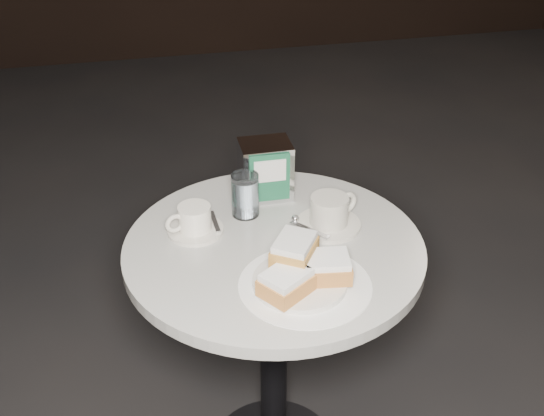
{
  "coord_description": "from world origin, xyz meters",
  "views": [
    {
      "loc": [
        -0.29,
        -1.27,
        1.65
      ],
      "look_at": [
        0.0,
        0.02,
        0.83
      ],
      "focal_mm": 45.0,
      "sensor_mm": 36.0,
      "label": 1
    }
  ],
  "objects_px": {
    "cafe_table": "(274,309)",
    "napkin_dispenser": "(265,170)",
    "coffee_cup_right": "(329,214)",
    "water_glass_left": "(245,195)",
    "beignet_plate": "(302,272)",
    "coffee_cup_left": "(194,221)",
    "water_glass_right": "(256,176)"
  },
  "relations": [
    {
      "from": "beignet_plate",
      "to": "water_glass_right",
      "type": "distance_m",
      "value": 0.39
    },
    {
      "from": "beignet_plate",
      "to": "napkin_dispenser",
      "type": "xyz_separation_m",
      "value": [
        0.01,
        0.38,
        0.04
      ]
    },
    {
      "from": "napkin_dispenser",
      "to": "water_glass_right",
      "type": "bearing_deg",
      "value": 173.97
    },
    {
      "from": "cafe_table",
      "to": "coffee_cup_right",
      "type": "height_order",
      "value": "coffee_cup_right"
    },
    {
      "from": "water_glass_right",
      "to": "water_glass_left",
      "type": "bearing_deg",
      "value": -118.04
    },
    {
      "from": "water_glass_right",
      "to": "beignet_plate",
      "type": "bearing_deg",
      "value": -87.23
    },
    {
      "from": "beignet_plate",
      "to": "coffee_cup_right",
      "type": "xyz_separation_m",
      "value": [
        0.12,
        0.21,
        -0.0
      ]
    },
    {
      "from": "cafe_table",
      "to": "napkin_dispenser",
      "type": "distance_m",
      "value": 0.35
    },
    {
      "from": "cafe_table",
      "to": "water_glass_right",
      "type": "xyz_separation_m",
      "value": [
        0.0,
        0.22,
        0.26
      ]
    },
    {
      "from": "cafe_table",
      "to": "coffee_cup_left",
      "type": "bearing_deg",
      "value": 152.51
    },
    {
      "from": "coffee_cup_right",
      "to": "water_glass_left",
      "type": "relative_size",
      "value": 1.87
    },
    {
      "from": "beignet_plate",
      "to": "coffee_cup_left",
      "type": "distance_m",
      "value": 0.32
    },
    {
      "from": "water_glass_left",
      "to": "water_glass_right",
      "type": "distance_m",
      "value": 0.09
    },
    {
      "from": "coffee_cup_left",
      "to": "water_glass_left",
      "type": "distance_m",
      "value": 0.14
    },
    {
      "from": "beignet_plate",
      "to": "water_glass_right",
      "type": "xyz_separation_m",
      "value": [
        -0.02,
        0.39,
        0.02
      ]
    },
    {
      "from": "coffee_cup_left",
      "to": "coffee_cup_right",
      "type": "xyz_separation_m",
      "value": [
        0.32,
        -0.05,
        0.0
      ]
    },
    {
      "from": "water_glass_right",
      "to": "coffee_cup_right",
      "type": "bearing_deg",
      "value": -51.55
    },
    {
      "from": "coffee_cup_right",
      "to": "napkin_dispenser",
      "type": "xyz_separation_m",
      "value": [
        -0.12,
        0.18,
        0.04
      ]
    },
    {
      "from": "cafe_table",
      "to": "beignet_plate",
      "type": "xyz_separation_m",
      "value": [
        0.02,
        -0.16,
        0.23
      ]
    },
    {
      "from": "beignet_plate",
      "to": "water_glass_right",
      "type": "bearing_deg",
      "value": 92.77
    },
    {
      "from": "water_glass_left",
      "to": "napkin_dispenser",
      "type": "bearing_deg",
      "value": 48.83
    },
    {
      "from": "cafe_table",
      "to": "napkin_dispenser",
      "type": "bearing_deg",
      "value": 82.67
    },
    {
      "from": "coffee_cup_left",
      "to": "water_glass_right",
      "type": "xyz_separation_m",
      "value": [
        0.18,
        0.13,
        0.03
      ]
    },
    {
      "from": "napkin_dispenser",
      "to": "coffee_cup_right",
      "type": "bearing_deg",
      "value": -55.77
    },
    {
      "from": "beignet_plate",
      "to": "water_glass_left",
      "type": "bearing_deg",
      "value": 101.39
    },
    {
      "from": "coffee_cup_left",
      "to": "napkin_dispenser",
      "type": "xyz_separation_m",
      "value": [
        0.2,
        0.13,
        0.04
      ]
    },
    {
      "from": "water_glass_left",
      "to": "napkin_dispenser",
      "type": "relative_size",
      "value": 0.73
    },
    {
      "from": "napkin_dispenser",
      "to": "water_glass_left",
      "type": "bearing_deg",
      "value": -130.58
    },
    {
      "from": "beignet_plate",
      "to": "napkin_dispenser",
      "type": "distance_m",
      "value": 0.39
    },
    {
      "from": "beignet_plate",
      "to": "napkin_dispenser",
      "type": "relative_size",
      "value": 1.69
    },
    {
      "from": "cafe_table",
      "to": "napkin_dispenser",
      "type": "height_order",
      "value": "napkin_dispenser"
    },
    {
      "from": "cafe_table",
      "to": "beignet_plate",
      "type": "relative_size",
      "value": 2.96
    }
  ]
}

